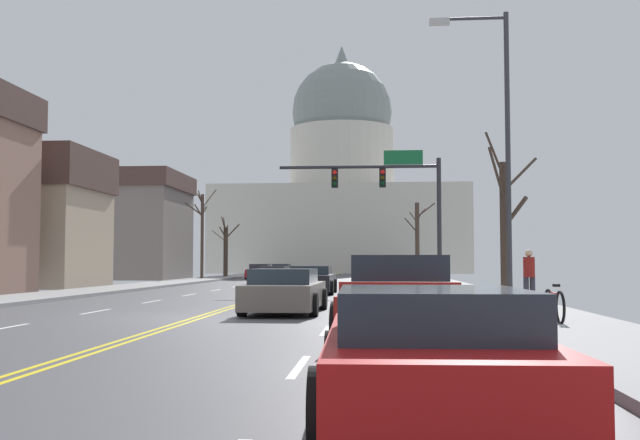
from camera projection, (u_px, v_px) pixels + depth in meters
The scene contains 19 objects.
ground at pixel (200, 317), 18.68m from camera, with size 20.00×180.00×0.20m.
signal_gantry at pixel (393, 190), 35.31m from camera, with size 7.91×0.41×6.73m.
street_lamp_right at pixel (498, 133), 20.04m from camera, with size 2.19×0.24×8.25m.
capitol_building at pixel (342, 197), 96.18m from camera, with size 31.56×22.18×30.42m.
sedan_near_00 at pixel (312, 281), 32.23m from camera, with size 2.13×4.53×1.24m.
sedan_near_01 at pixel (391, 285), 25.94m from camera, with size 2.03×4.52×1.26m.
sedan_near_02 at pixel (285, 292), 20.31m from camera, with size 2.16×4.63×1.24m.
pickup_truck_near_03 at pixel (401, 302), 13.27m from camera, with size 2.36×5.42×1.56m.
sedan_near_04 at pixel (429, 353), 6.88m from camera, with size 2.21×4.69×1.19m.
sedan_oncoming_00 at pixel (273, 276), 45.61m from camera, with size 2.08×4.38×1.14m.
sedan_oncoming_01 at pixel (260, 272), 59.01m from camera, with size 1.99×4.26×1.23m.
sedan_oncoming_02 at pixel (281, 270), 72.73m from camera, with size 2.14×4.26×1.18m.
flank_building_01 at pixel (113, 226), 59.29m from camera, with size 11.62×9.32×8.64m.
bare_tree_00 at pixel (417, 238), 58.43m from camera, with size 2.48×2.59×6.06m.
bare_tree_01 at pixel (226, 249), 63.38m from camera, with size 2.62×2.01×5.27m.
bare_tree_02 at pixel (505, 228), 20.63m from camera, with size 1.78×1.96×4.87m.
bare_tree_03 at pixel (202, 230), 55.71m from camera, with size 2.17×2.51×6.87m.
pedestrian_00 at pixel (529, 274), 21.71m from camera, with size 0.35×0.34×1.65m.
bicycle_parked at pixel (554, 305), 15.74m from camera, with size 0.12×1.77×0.85m.
Camera 1 is at (4.57, -18.50, 1.44)m, focal length 40.67 mm.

